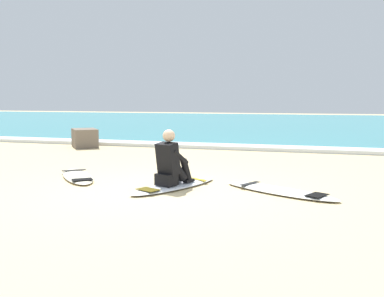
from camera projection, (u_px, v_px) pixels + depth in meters
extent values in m
plane|color=#CCB584|center=(162.00, 191.00, 7.24)|extent=(80.00, 80.00, 0.00)
cube|color=teal|center=(281.00, 123.00, 26.32)|extent=(80.00, 28.00, 0.10)
cube|color=white|center=(237.00, 147.00, 13.32)|extent=(80.00, 0.90, 0.11)
ellipsoid|color=silver|center=(175.00, 186.00, 7.48)|extent=(1.27, 2.07, 0.07)
cube|color=gold|center=(196.00, 179.00, 7.91)|extent=(0.48, 0.28, 0.01)
cube|color=#4C400C|center=(148.00, 189.00, 6.99)|extent=(0.43, 0.36, 0.01)
cube|color=black|center=(166.00, 179.00, 7.30)|extent=(0.39, 0.36, 0.20)
cylinder|color=black|center=(169.00, 169.00, 7.49)|extent=(0.28, 0.43, 0.43)
cylinder|color=black|center=(176.00, 169.00, 7.66)|extent=(0.20, 0.28, 0.42)
cube|color=black|center=(178.00, 179.00, 7.74)|extent=(0.17, 0.24, 0.05)
cylinder|color=black|center=(178.00, 170.00, 7.37)|extent=(0.28, 0.43, 0.43)
cylinder|color=black|center=(186.00, 170.00, 7.52)|extent=(0.20, 0.28, 0.42)
cube|color=black|center=(189.00, 181.00, 7.60)|extent=(0.17, 0.24, 0.05)
cube|color=black|center=(168.00, 159.00, 7.29)|extent=(0.42, 0.39, 0.57)
sphere|color=beige|center=(169.00, 136.00, 7.27)|extent=(0.21, 0.21, 0.21)
cylinder|color=black|center=(167.00, 156.00, 7.49)|extent=(0.22, 0.40, 0.31)
cylinder|color=black|center=(180.00, 157.00, 7.32)|extent=(0.22, 0.40, 0.31)
ellipsoid|color=#EFE5C6|center=(78.00, 176.00, 8.41)|extent=(1.59, 1.75, 0.07)
cube|color=black|center=(74.00, 170.00, 8.88)|extent=(0.43, 0.38, 0.01)
cube|color=black|center=(82.00, 179.00, 7.86)|extent=(0.43, 0.42, 0.01)
ellipsoid|color=white|center=(279.00, 191.00, 7.08)|extent=(2.13, 1.44, 0.07)
cube|color=black|center=(250.00, 183.00, 7.49)|extent=(0.31, 0.47, 0.01)
cube|color=black|center=(317.00, 195.00, 6.59)|extent=(0.38, 0.43, 0.01)
cube|color=#756656|center=(85.00, 138.00, 13.69)|extent=(1.18, 1.22, 0.59)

